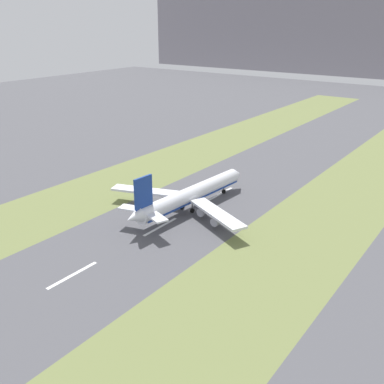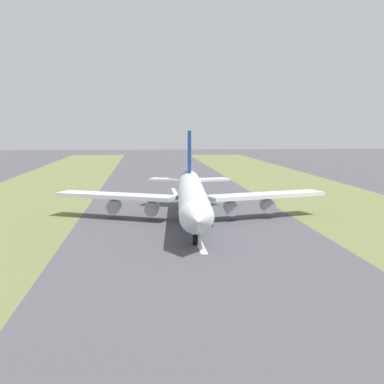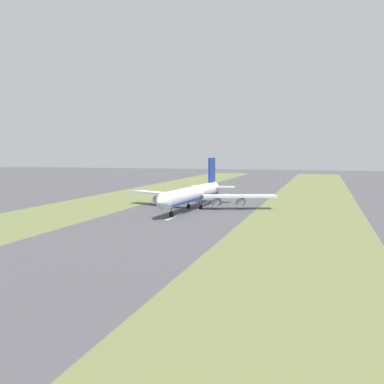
% 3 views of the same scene
% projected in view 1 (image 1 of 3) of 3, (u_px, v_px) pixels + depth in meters
% --- Properties ---
extents(ground_plane, '(800.00, 800.00, 0.00)m').
position_uv_depth(ground_plane, '(191.00, 210.00, 175.02)').
color(ground_plane, '#4C4C51').
extents(grass_median_west, '(40.00, 600.00, 0.01)m').
position_uv_depth(grass_median_west, '(110.00, 186.00, 199.61)').
color(grass_median_west, olive).
rests_on(grass_median_west, ground).
extents(grass_median_east, '(40.00, 600.00, 0.01)m').
position_uv_depth(grass_median_east, '(300.00, 241.00, 150.42)').
color(grass_median_east, olive).
rests_on(grass_median_east, ground).
extents(centreline_dash_near, '(1.20, 18.00, 0.01)m').
position_uv_depth(centreline_dash_near, '(72.00, 275.00, 130.47)').
color(centreline_dash_near, silver).
rests_on(centreline_dash_near, ground).
extents(centreline_dash_mid, '(1.20, 18.00, 0.01)m').
position_uv_depth(centreline_dash_mid, '(160.00, 227.00, 160.69)').
color(centreline_dash_mid, silver).
rests_on(centreline_dash_mid, ground).
extents(centreline_dash_far, '(1.20, 18.00, 0.01)m').
position_uv_depth(centreline_dash_far, '(220.00, 194.00, 190.90)').
color(centreline_dash_far, silver).
rests_on(centreline_dash_far, ground).
extents(airplane_main_jet, '(64.01, 67.21, 20.20)m').
position_uv_depth(airplane_main_jet, '(189.00, 196.00, 172.50)').
color(airplane_main_jet, silver).
rests_on(airplane_main_jet, ground).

